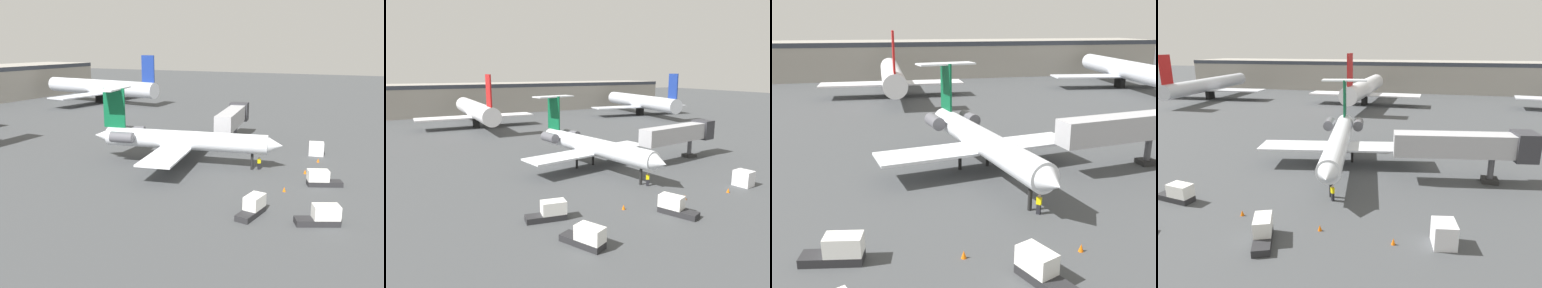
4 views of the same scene
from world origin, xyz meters
TOP-DOWN VIEW (x-y plane):
  - ground_plane at (0.00, 0.00)m, footprint 400.00×400.00m
  - regional_jet at (0.79, 1.01)m, footprint 21.31×26.69m
  - jet_bridge at (17.04, -1.32)m, footprint 15.93×5.21m
  - ground_crew_marshaller at (3.00, -9.93)m, footprint 0.47×0.46m
  - baggage_tug_lead at (-12.18, -13.67)m, footprint 4.18×2.05m
  - baggage_tug_spare at (-0.40, -18.38)m, footprint 2.81×4.23m
  - cargo_container_uld at (13.81, -15.67)m, footprint 2.12×2.39m
  - traffic_cone_near at (3.59, -15.88)m, footprint 0.36×0.36m
  - traffic_cone_mid at (9.95, -16.56)m, footprint 0.36×0.36m
  - traffic_cone_far at (-4.29, -14.97)m, footprint 0.36×0.36m
  - terminal_building at (0.00, 84.58)m, footprint 151.47×20.43m
  - parked_airliner_west_end at (-51.85, 48.39)m, footprint 33.01×39.10m
  - parked_airliner_west_mid at (-5.31, 48.86)m, footprint 29.43×34.98m

SIDE VIEW (x-z plane):
  - ground_plane at x=0.00m, z-range -0.10..0.00m
  - traffic_cone_near at x=3.59m, z-range 0.00..0.55m
  - traffic_cone_mid at x=9.95m, z-range 0.00..0.55m
  - traffic_cone_far at x=-4.29m, z-range 0.00..0.55m
  - baggage_tug_lead at x=-12.18m, z-range -0.11..1.79m
  - baggage_tug_spare at x=-0.40m, z-range -0.11..1.79m
  - ground_crew_marshaller at x=3.00m, z-range 0.01..1.70m
  - cargo_container_uld at x=13.81m, z-range 0.00..1.98m
  - regional_jet at x=0.79m, z-range -1.59..8.72m
  - parked_airliner_west_end at x=-51.85m, z-range -2.41..10.77m
  - jet_bridge at x=17.04m, z-range 1.33..7.35m
  - parked_airliner_west_mid at x=-5.31m, z-range -2.40..11.28m
  - terminal_building at x=0.00m, z-range 0.02..10.05m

